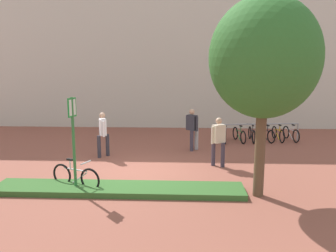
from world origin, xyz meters
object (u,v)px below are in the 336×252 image
at_px(parking_sign_post, 73,131).
at_px(person_shirt_blue, 103,132).
at_px(tree_sidewalk, 264,58).
at_px(person_suited_navy, 192,127).
at_px(bike_at_sign, 76,176).
at_px(bike_rack_cluster, 259,134).
at_px(person_casual_tan, 218,139).
at_px(bollard_steel, 196,139).

bearing_deg(parking_sign_post, person_shirt_blue, 90.83).
bearing_deg(tree_sidewalk, person_suited_navy, 109.15).
bearing_deg(bike_at_sign, bike_rack_cluster, 44.68).
relative_size(bike_at_sign, bike_rack_cluster, 0.42).
bearing_deg(parking_sign_post, bike_rack_cluster, 45.99).
bearing_deg(person_shirt_blue, person_suited_navy, 18.98).
relative_size(person_suited_navy, person_casual_tan, 1.00).
relative_size(bike_rack_cluster, bollard_steel, 4.14).
xyz_separation_m(bollard_steel, person_shirt_blue, (-3.60, -1.31, 0.53)).
height_order(parking_sign_post, bike_at_sign, parking_sign_post).
bearing_deg(bike_rack_cluster, person_suited_navy, -149.27).
relative_size(bollard_steel, person_suited_navy, 0.52).
xyz_separation_m(bike_rack_cluster, person_casual_tan, (-2.23, -4.07, 0.64)).
height_order(tree_sidewalk, person_suited_navy, tree_sidewalk).
relative_size(person_shirt_blue, person_casual_tan, 1.00).
xyz_separation_m(tree_sidewalk, person_suited_navy, (-1.71, 4.93, -2.70)).
distance_m(bollard_steel, person_shirt_blue, 3.87).
xyz_separation_m(bike_at_sign, person_casual_tan, (4.29, 2.37, 0.63)).
bearing_deg(tree_sidewalk, bollard_steel, 106.61).
xyz_separation_m(tree_sidewalk, bike_rack_cluster, (1.39, 6.78, -3.33)).
height_order(bike_at_sign, person_casual_tan, person_casual_tan).
bearing_deg(bollard_steel, tree_sidewalk, -73.39).
relative_size(bike_at_sign, bollard_steel, 1.75).
bearing_deg(bollard_steel, parking_sign_post, -125.47).
distance_m(tree_sidewalk, bike_rack_cluster, 7.68).
distance_m(parking_sign_post, bollard_steel, 6.25).
relative_size(tree_sidewalk, person_casual_tan, 3.06).
bearing_deg(parking_sign_post, tree_sidewalk, -1.11).
relative_size(parking_sign_post, person_shirt_blue, 1.54).
xyz_separation_m(parking_sign_post, person_casual_tan, (4.22, 2.61, -0.74)).
bearing_deg(tree_sidewalk, person_shirt_blue, 143.66).
relative_size(parking_sign_post, bike_rack_cluster, 0.71).
xyz_separation_m(bike_at_sign, person_shirt_blue, (0.01, 3.43, 0.63)).
distance_m(bollard_steel, person_casual_tan, 2.52).
xyz_separation_m(person_suited_navy, person_casual_tan, (0.87, -2.23, 0.00)).
bearing_deg(person_casual_tan, bike_rack_cluster, 61.27).
xyz_separation_m(bike_rack_cluster, person_suited_navy, (-3.11, -1.85, 0.64)).
height_order(parking_sign_post, bike_rack_cluster, parking_sign_post).
height_order(person_suited_navy, person_casual_tan, same).
height_order(bike_rack_cluster, person_shirt_blue, person_shirt_blue).
xyz_separation_m(person_shirt_blue, person_suited_navy, (3.40, 1.17, 0.00)).
relative_size(parking_sign_post, bollard_steel, 2.95).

